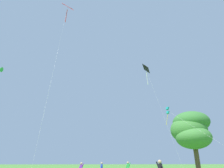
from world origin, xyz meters
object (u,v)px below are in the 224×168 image
at_px(kite_green_small, 0,69).
at_px(kite_teal_box, 169,112).
at_px(kite_black_large, 147,73).
at_px(kite_red_high, 67,11).
at_px(tree_right_cluster, 191,130).
at_px(person_in_red_shirt, 128,168).

height_order(kite_green_small, kite_teal_box, kite_green_small).
bearing_deg(kite_black_large, kite_green_small, 158.98).
relative_size(kite_green_small, kite_teal_box, 1.69).
bearing_deg(kite_red_high, kite_green_small, 140.22).
bearing_deg(kite_teal_box, tree_right_cluster, 47.75).
bearing_deg(tree_right_cluster, kite_black_large, -159.16).
distance_m(kite_red_high, tree_right_cluster, 30.51).
bearing_deg(tree_right_cluster, kite_teal_box, -132.25).
xyz_separation_m(kite_teal_box, tree_right_cluster, (7.47, 8.22, -0.98)).
xyz_separation_m(person_in_red_shirt, tree_right_cluster, (13.89, 11.23, 5.93)).
xyz_separation_m(kite_black_large, kite_teal_box, (0.88, -5.05, -8.00)).
relative_size(kite_black_large, person_in_red_shirt, 10.56).
xyz_separation_m(kite_red_high, person_in_red_shirt, (8.85, -7.17, -25.86)).
bearing_deg(kite_green_small, person_in_red_shirt, -39.49).
distance_m(person_in_red_shirt, tree_right_cluster, 18.82).
bearing_deg(kite_black_large, kite_red_high, -176.52).
xyz_separation_m(kite_red_high, kite_green_small, (-14.28, 11.89, -6.86)).
xyz_separation_m(kite_red_high, kite_teal_box, (15.27, -4.17, -18.96)).
distance_m(kite_black_large, kite_green_small, 30.99).
bearing_deg(kite_red_high, kite_black_large, 3.48).
relative_size(kite_green_small, person_in_red_shirt, 12.46).
bearing_deg(person_in_red_shirt, kite_green_small, 140.51).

